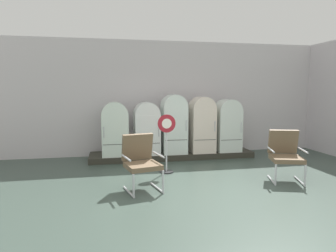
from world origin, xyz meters
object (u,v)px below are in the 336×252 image
at_px(sign_stand, 167,146).
at_px(refrigerator_1, 147,127).
at_px(armchair_left, 141,159).
at_px(armchair_right, 285,153).
at_px(refrigerator_0, 115,128).
at_px(refrigerator_4, 228,124).
at_px(refrigerator_2, 174,122).
at_px(refrigerator_3, 202,123).

bearing_deg(sign_stand, refrigerator_1, 101.29).
bearing_deg(armchair_left, armchair_right, 0.22).
height_order(refrigerator_0, refrigerator_4, refrigerator_4).
relative_size(refrigerator_0, refrigerator_1, 1.01).
relative_size(refrigerator_2, refrigerator_3, 1.04).
xyz_separation_m(refrigerator_4, sign_stand, (-2.02, -1.35, -0.33)).
relative_size(refrigerator_3, sign_stand, 1.16).
height_order(refrigerator_2, refrigerator_4, refrigerator_2).
bearing_deg(refrigerator_3, sign_stand, -132.74).
bearing_deg(refrigerator_0, refrigerator_1, 3.80).
xyz_separation_m(refrigerator_0, refrigerator_2, (1.59, 0.02, 0.11)).
relative_size(armchair_left, sign_stand, 0.78).
xyz_separation_m(refrigerator_0, refrigerator_3, (2.39, 0.02, 0.07)).
height_order(refrigerator_4, sign_stand, refrigerator_4).
height_order(refrigerator_0, armchair_right, refrigerator_0).
bearing_deg(refrigerator_3, armchair_left, -128.96).
height_order(refrigerator_3, sign_stand, refrigerator_3).
xyz_separation_m(refrigerator_1, armchair_left, (-0.41, -2.46, -0.32)).
height_order(refrigerator_3, armchair_left, refrigerator_3).
distance_m(refrigerator_1, refrigerator_3, 1.55).
relative_size(refrigerator_3, armchair_right, 1.48).
bearing_deg(armchair_right, refrigerator_4, 97.02).
relative_size(refrigerator_4, sign_stand, 1.10).
distance_m(refrigerator_0, refrigerator_1, 0.85).
distance_m(refrigerator_2, refrigerator_4, 1.56).
height_order(refrigerator_0, sign_stand, refrigerator_0).
xyz_separation_m(refrigerator_3, refrigerator_4, (0.76, -0.02, -0.04)).
relative_size(refrigerator_1, refrigerator_2, 0.88).
height_order(refrigerator_2, refrigerator_3, refrigerator_2).
height_order(refrigerator_0, refrigerator_1, refrigerator_0).
height_order(refrigerator_0, refrigerator_3, refrigerator_3).
bearing_deg(refrigerator_2, armchair_right, -52.49).
height_order(armchair_right, sign_stand, sign_stand).
distance_m(refrigerator_1, armchair_right, 3.59).
bearing_deg(armchair_right, refrigerator_3, 113.62).
relative_size(refrigerator_1, refrigerator_4, 0.96).
height_order(armchair_left, sign_stand, sign_stand).
distance_m(refrigerator_1, armchair_left, 2.51).
xyz_separation_m(armchair_right, sign_stand, (-2.32, 1.04, 0.03)).
relative_size(refrigerator_1, sign_stand, 1.05).
distance_m(refrigerator_0, refrigerator_4, 3.15).
bearing_deg(refrigerator_4, refrigerator_3, 178.84).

